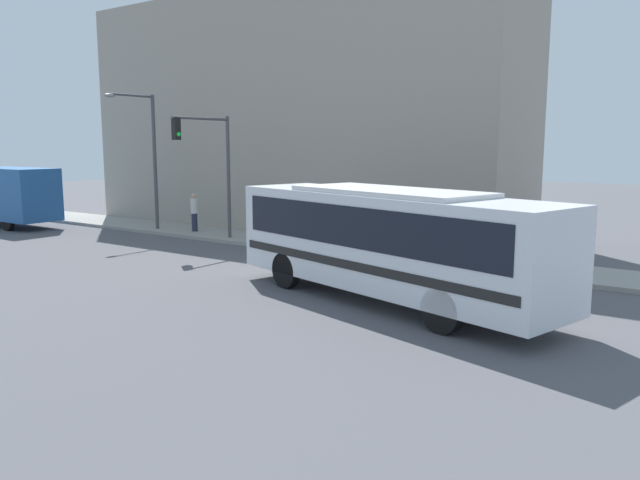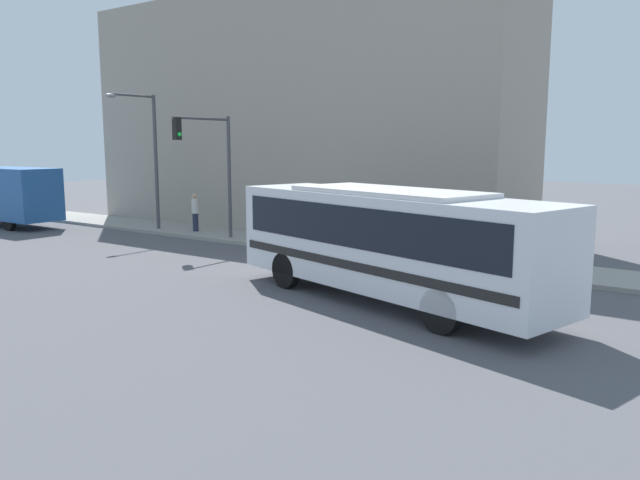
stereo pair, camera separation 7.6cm
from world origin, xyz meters
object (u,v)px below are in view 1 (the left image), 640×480
(traffic_light_pole, at_px, (210,156))
(pedestrian_near_corner, at_px, (194,212))
(city_bus, at_px, (388,237))
(street_lamp, at_px, (148,149))
(delivery_truck, at_px, (5,195))
(parking_meter, at_px, (325,226))
(fire_hydrant, at_px, (353,242))

(traffic_light_pole, distance_m, pedestrian_near_corner, 4.22)
(city_bus, bearing_deg, street_lamp, 86.97)
(delivery_truck, bearing_deg, parking_meter, -80.99)
(city_bus, xyz_separation_m, traffic_light_pole, (4.61, 11.35, 2.03))
(traffic_light_pole, xyz_separation_m, street_lamp, (0.79, 5.06, 0.27))
(city_bus, relative_size, traffic_light_pole, 1.97)
(city_bus, height_order, parking_meter, city_bus)
(city_bus, xyz_separation_m, parking_meter, (5.56, 5.95, -0.75))
(traffic_light_pole, xyz_separation_m, pedestrian_near_corner, (1.58, 2.77, -2.77))
(street_lamp, height_order, pedestrian_near_corner, street_lamp)
(city_bus, distance_m, delivery_truck, 24.83)
(traffic_light_pole, height_order, street_lamp, street_lamp)
(fire_hydrant, bearing_deg, delivery_truck, 98.42)
(delivery_truck, bearing_deg, fire_hydrant, -81.58)
(street_lamp, xyz_separation_m, pedestrian_near_corner, (0.79, -2.29, -3.04))
(city_bus, relative_size, street_lamp, 1.62)
(city_bus, relative_size, pedestrian_near_corner, 5.80)
(city_bus, bearing_deg, delivery_truck, 99.19)
(delivery_truck, height_order, parking_meter, delivery_truck)
(fire_hydrant, distance_m, street_lamp, 12.34)
(parking_meter, distance_m, pedestrian_near_corner, 8.20)
(delivery_truck, relative_size, street_lamp, 1.16)
(fire_hydrant, height_order, street_lamp, street_lamp)
(street_lamp, relative_size, pedestrian_near_corner, 3.58)
(delivery_truck, height_order, fire_hydrant, delivery_truck)
(fire_hydrant, xyz_separation_m, parking_meter, (0.00, 1.34, 0.54))
(traffic_light_pole, distance_m, parking_meter, 6.15)
(city_bus, bearing_deg, pedestrian_near_corner, 81.53)
(fire_hydrant, xyz_separation_m, traffic_light_pole, (-0.96, 6.74, 3.32))
(street_lamp, distance_m, pedestrian_near_corner, 3.89)
(street_lamp, bearing_deg, parking_meter, -89.09)
(fire_hydrant, bearing_deg, traffic_light_pole, 98.07)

